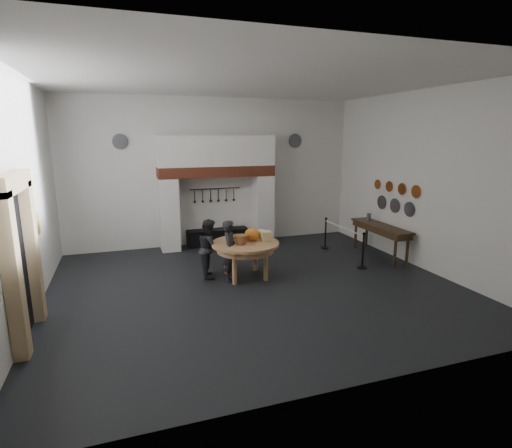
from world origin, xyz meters
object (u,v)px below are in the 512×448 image
object	(u,v)px
iron_range	(218,237)
side_table	(381,226)
visitor_near	(230,251)
visitor_far	(210,248)
barrier_post_far	(326,234)
barrier_post_near	(363,251)
work_table	(245,244)

from	to	relation	value
iron_range	side_table	size ratio (longest dim) A/B	0.86
visitor_near	visitor_far	size ratio (longest dim) A/B	1.02
visitor_far	barrier_post_far	xyz separation A→B (m)	(3.86, 1.34, -0.26)
visitor_near	barrier_post_far	xyz separation A→B (m)	(3.46, 1.74, -0.28)
iron_range	visitor_near	size ratio (longest dim) A/B	1.31
visitor_near	iron_range	bearing A→B (deg)	14.02
iron_range	barrier_post_near	bearing A→B (deg)	-48.64
iron_range	barrier_post_far	bearing A→B (deg)	-25.40
work_table	side_table	bearing A→B (deg)	6.18
side_table	barrier_post_far	bearing A→B (deg)	131.68
visitor_near	side_table	world-z (taller)	visitor_near
visitor_near	barrier_post_near	xyz separation A→B (m)	(3.46, -0.26, -0.28)
visitor_near	barrier_post_far	world-z (taller)	visitor_near
barrier_post_near	side_table	bearing A→B (deg)	36.38
barrier_post_near	barrier_post_far	world-z (taller)	same
work_table	barrier_post_near	xyz separation A→B (m)	(3.06, -0.34, -0.39)
work_table	barrier_post_near	bearing A→B (deg)	-6.42
iron_range	side_table	xyz separation A→B (m)	(4.10, -2.64, 0.62)
barrier_post_near	visitor_near	bearing A→B (deg)	175.68
visitor_near	barrier_post_far	distance (m)	3.89
side_table	visitor_far	bearing A→B (deg)	-178.48
visitor_near	side_table	distance (m)	4.57
side_table	barrier_post_near	bearing A→B (deg)	-143.62
visitor_far	barrier_post_far	distance (m)	4.10
iron_range	barrier_post_near	size ratio (longest dim) A/B	2.11
visitor_far	side_table	size ratio (longest dim) A/B	0.65
side_table	barrier_post_far	distance (m)	1.67
iron_range	barrier_post_near	xyz separation A→B (m)	(3.02, -3.44, 0.20)
visitor_far	side_table	bearing A→B (deg)	-80.80
work_table	visitor_near	xyz separation A→B (m)	(-0.40, -0.08, -0.11)
visitor_far	barrier_post_far	size ratio (longest dim) A/B	1.59
side_table	barrier_post_far	size ratio (longest dim) A/B	2.44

